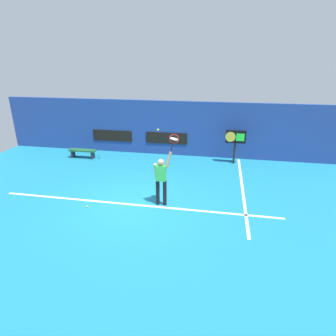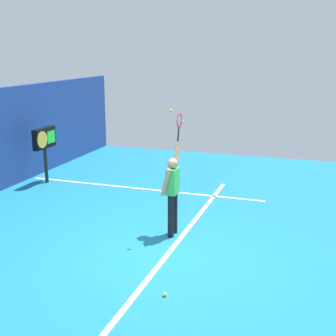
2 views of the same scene
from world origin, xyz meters
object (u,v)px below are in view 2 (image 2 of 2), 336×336
object	(u,v)px
tennis_player	(173,190)
scoreboard_clock	(44,140)
tennis_racket	(179,122)
spare_ball	(165,295)
tennis_ball	(171,111)

from	to	relation	value
tennis_player	scoreboard_clock	xyz separation A→B (m)	(2.61, 4.81, 0.27)
tennis_racket	spare_ball	xyz separation A→B (m)	(-2.91, -0.69, -2.34)
tennis_ball	scoreboard_clock	world-z (taller)	tennis_ball
tennis_ball	scoreboard_clock	size ratio (longest dim) A/B	0.04
tennis_racket	spare_ball	distance (m)	3.79
tennis_ball	tennis_racket	bearing A→B (deg)	-1.33
tennis_ball	spare_ball	xyz separation A→B (m)	(-2.39, -0.70, -2.64)
scoreboard_clock	tennis_ball	bearing A→B (deg)	-119.37
tennis_racket	tennis_ball	world-z (taller)	tennis_ball
tennis_player	tennis_racket	distance (m)	1.43
scoreboard_clock	spare_ball	size ratio (longest dim) A/B	24.24
scoreboard_clock	spare_ball	bearing A→B (deg)	-132.77
tennis_racket	spare_ball	bearing A→B (deg)	-166.69
tennis_player	tennis_ball	distance (m)	1.67
tennis_ball	tennis_player	bearing A→B (deg)	-4.82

